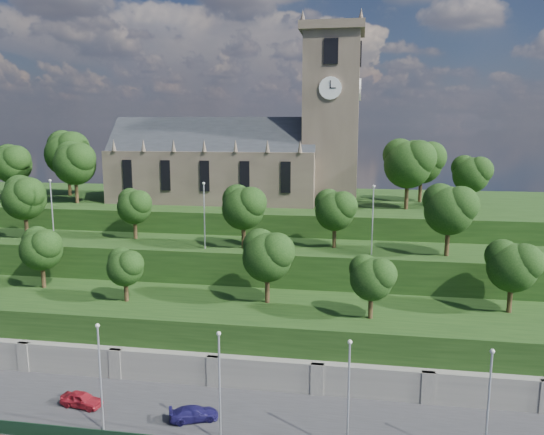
# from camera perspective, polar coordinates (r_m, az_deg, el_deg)

# --- Properties ---
(promenade) EXTENTS (160.00, 12.00, 2.00)m
(promenade) POSITION_cam_1_polar(r_m,az_deg,el_deg) (51.74, -13.63, -20.39)
(promenade) COLOR #2D2D30
(promenade) RESTS_ON ground
(retaining_wall) EXTENTS (160.00, 2.10, 5.00)m
(retaining_wall) POSITION_cam_1_polar(r_m,az_deg,el_deg) (55.91, -11.23, -16.13)
(retaining_wall) COLOR slate
(retaining_wall) RESTS_ON ground
(embankment_lower) EXTENTS (160.00, 12.00, 8.00)m
(embankment_lower) POSITION_cam_1_polar(r_m,az_deg,el_deg) (60.46, -9.24, -12.44)
(embankment_lower) COLOR #193612
(embankment_lower) RESTS_ON ground
(embankment_upper) EXTENTS (160.00, 10.00, 12.00)m
(embankment_upper) POSITION_cam_1_polar(r_m,az_deg,el_deg) (69.66, -6.40, -7.58)
(embankment_upper) COLOR #193612
(embankment_upper) RESTS_ON ground
(hilltop) EXTENTS (160.00, 32.00, 15.00)m
(hilltop) POSITION_cam_1_polar(r_m,az_deg,el_deg) (88.98, -2.77, -2.66)
(hilltop) COLOR #193612
(hilltop) RESTS_ON ground
(church) EXTENTS (38.60, 12.35, 27.60)m
(church) POSITION_cam_1_polar(r_m,az_deg,el_deg) (82.86, -2.90, 6.90)
(church) COLOR brown
(church) RESTS_ON hilltop
(trees_lower) EXTENTS (67.35, 8.62, 7.96)m
(trees_lower) POSITION_cam_1_polar(r_m,az_deg,el_deg) (56.72, -4.14, -4.48)
(trees_lower) COLOR #342514
(trees_lower) RESTS_ON embankment_lower
(trees_upper) EXTENTS (59.83, 8.02, 8.37)m
(trees_upper) POSITION_cam_1_polar(r_m,az_deg,el_deg) (65.42, -4.41, 1.50)
(trees_upper) COLOR #342514
(trees_upper) RESTS_ON embankment_upper
(trees_hilltop) EXTENTS (76.54, 16.37, 11.02)m
(trees_hilltop) POSITION_cam_1_polar(r_m,az_deg,el_deg) (82.88, -6.41, 6.24)
(trees_hilltop) COLOR #342514
(trees_hilltop) RESTS_ON hilltop
(lamp_posts_promenade) EXTENTS (60.36, 0.36, 9.25)m
(lamp_posts_promenade) POSITION_cam_1_polar(r_m,az_deg,el_deg) (46.86, -18.01, -15.36)
(lamp_posts_promenade) COLOR #B2B2B7
(lamp_posts_promenade) RESTS_ON promenade
(lamp_posts_upper) EXTENTS (40.36, 0.36, 8.17)m
(lamp_posts_upper) POSITION_cam_1_polar(r_m,az_deg,el_deg) (64.39, -7.30, 0.75)
(lamp_posts_upper) COLOR #B2B2B7
(lamp_posts_upper) RESTS_ON embankment_upper
(car_left) EXTENTS (4.06, 2.09, 1.32)m
(car_left) POSITION_cam_1_polar(r_m,az_deg,el_deg) (52.94, -19.79, -17.93)
(car_left) COLOR maroon
(car_left) RESTS_ON promenade
(car_right) EXTENTS (4.49, 3.10, 1.21)m
(car_right) POSITION_cam_1_polar(r_m,az_deg,el_deg) (48.65, -8.41, -20.13)
(car_right) COLOR #1B1750
(car_right) RESTS_ON promenade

